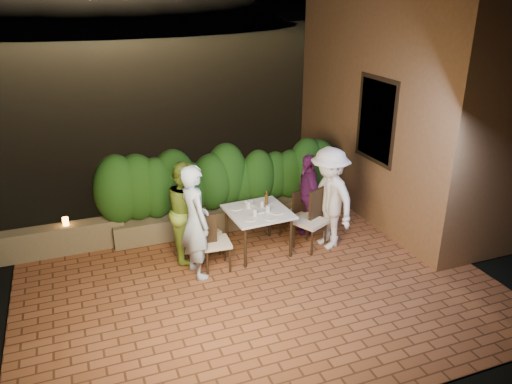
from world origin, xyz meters
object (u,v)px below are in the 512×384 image
chair_left_back (205,231)px  chair_right_back (293,214)px  chair_right_front (310,220)px  diner_white (329,198)px  bowl (249,204)px  chair_left_front (216,242)px  diner_blue (195,222)px  beer_bottle (266,199)px  dining_table (258,231)px  diner_green (187,211)px  parapet_lamp (66,221)px  diner_purple (308,194)px

chair_left_back → chair_right_back: 1.69m
chair_right_front → diner_white: 0.49m
bowl → chair_left_front: (-0.78, -0.58, -0.29)m
diner_blue → beer_bottle: bearing=-81.2°
dining_table → chair_right_back: bearing=21.8°
dining_table → diner_green: 1.26m
dining_table → parapet_lamp: 3.24m
dining_table → diner_green: diner_green is taller
bowl → chair_right_front: size_ratio=0.17×
parapet_lamp → diner_green: bearing=-25.2°
bowl → chair_left_front: bearing=-143.3°
diner_blue → diner_white: size_ratio=1.02×
chair_left_front → chair_right_front: chair_right_front is taller
dining_table → chair_left_back: 0.90m
bowl → diner_green: 1.09m
diner_purple → chair_right_front: bearing=-12.9°
chair_right_back → bowl: bearing=-17.6°
diner_blue → chair_left_front: bearing=-89.6°
beer_bottle → bowl: beer_bottle is taller
diner_blue → diner_purple: (2.27, 0.74, -0.16)m
chair_right_back → diner_white: 0.83m
diner_blue → diner_purple: size_ratio=1.22×
beer_bottle → parapet_lamp: bearing=162.2°
dining_table → chair_right_front: 0.91m
dining_table → diner_purple: 1.23m
dining_table → chair_left_back: (-0.88, 0.20, 0.07)m
beer_bottle → diner_green: (-1.34, 0.15, -0.06)m
chair_right_front → parapet_lamp: size_ratio=7.38×
chair_left_front → diner_green: size_ratio=0.57×
diner_green → dining_table: bearing=-92.9°
beer_bottle → chair_left_front: (-1.02, -0.39, -0.42)m
beer_bottle → diner_green: size_ratio=0.18×
dining_table → bowl: size_ratio=5.57×
chair_right_front → diner_blue: diner_blue is taller
beer_bottle → chair_left_back: size_ratio=0.34×
dining_table → diner_blue: (-1.17, -0.36, 0.54)m
dining_table → chair_right_back: (0.81, 0.32, 0.04)m
beer_bottle → bowl: size_ratio=1.68×
chair_left_back → chair_left_front: bearing=-104.8°
beer_bottle → diner_white: (1.00, -0.34, -0.01)m
chair_left_back → diner_white: diner_white is taller
beer_bottle → chair_right_front: beer_bottle is taller
dining_table → bowl: (-0.06, 0.28, 0.40)m
chair_left_back → parapet_lamp: size_ratio=6.32×
bowl → parapet_lamp: (-2.97, 0.84, -0.20)m
chair_left_back → parapet_lamp: (-2.15, 0.92, 0.13)m
beer_bottle → chair_left_front: beer_bottle is taller
diner_green → diner_white: bearing=-92.8°
dining_table → chair_left_front: bearing=-160.3°
diner_green → diner_blue: bearing=-172.7°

